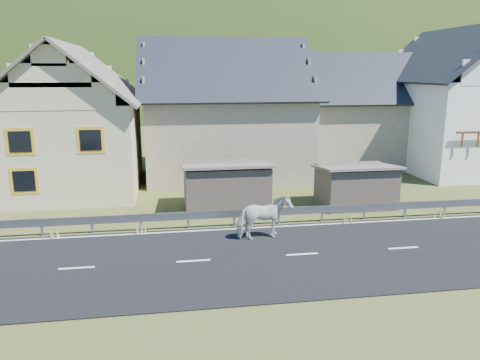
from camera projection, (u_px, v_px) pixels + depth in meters
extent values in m
plane|color=#394519|center=(302.00, 255.00, 17.25)|extent=(160.00, 160.00, 0.00)
cube|color=black|center=(302.00, 255.00, 17.24)|extent=(60.00, 7.00, 0.04)
cube|color=silver|center=(302.00, 254.00, 17.24)|extent=(60.00, 6.60, 0.01)
cube|color=#93969B|center=(279.00, 211.00, 20.66)|extent=(28.00, 0.08, 0.34)
cube|color=#93969B|center=(42.00, 228.00, 19.21)|extent=(0.10, 0.06, 0.70)
cube|color=#93969B|center=(92.00, 225.00, 19.52)|extent=(0.10, 0.06, 0.70)
cube|color=#93969B|center=(141.00, 223.00, 19.82)|extent=(0.10, 0.06, 0.70)
cube|color=#93969B|center=(188.00, 221.00, 20.12)|extent=(0.10, 0.06, 0.70)
cube|color=#93969B|center=(234.00, 218.00, 20.42)|extent=(0.10, 0.06, 0.70)
cube|color=#93969B|center=(279.00, 216.00, 20.73)|extent=(0.10, 0.06, 0.70)
cube|color=#93969B|center=(322.00, 214.00, 21.03)|extent=(0.10, 0.06, 0.70)
cube|color=#93969B|center=(364.00, 212.00, 21.33)|extent=(0.10, 0.06, 0.70)
cube|color=#93969B|center=(405.00, 210.00, 21.63)|extent=(0.10, 0.06, 0.70)
cube|color=#93969B|center=(445.00, 208.00, 21.94)|extent=(0.10, 0.06, 0.70)
cube|color=brown|center=(226.00, 187.00, 22.95)|extent=(4.30, 3.30, 2.40)
cube|color=brown|center=(355.00, 186.00, 23.47)|extent=(3.80, 2.90, 2.20)
cube|color=beige|center=(75.00, 145.00, 26.71)|extent=(7.00, 9.00, 5.00)
cube|color=gold|center=(20.00, 142.00, 21.93)|extent=(1.30, 0.12, 1.30)
cube|color=gold|center=(91.00, 140.00, 22.42)|extent=(1.30, 0.12, 1.30)
cube|color=gold|center=(24.00, 181.00, 22.37)|extent=(1.30, 0.12, 1.30)
cube|color=tan|center=(38.00, 72.00, 26.93)|extent=(0.70, 0.70, 2.40)
cube|color=tan|center=(225.00, 135.00, 30.96)|extent=(10.00, 9.00, 5.00)
cube|color=tan|center=(356.00, 131.00, 34.44)|extent=(9.00, 8.00, 4.60)
cube|color=white|center=(456.00, 125.00, 32.30)|extent=(8.00, 10.00, 6.00)
ellipsoid|color=#283B13|center=(191.00, 136.00, 195.71)|extent=(440.00, 280.00, 260.00)
imported|color=silver|center=(264.00, 217.00, 18.66)|extent=(1.36, 2.27, 1.79)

